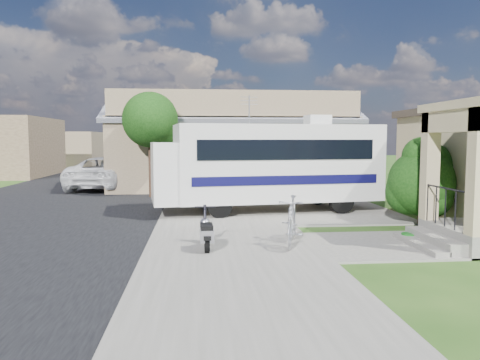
{
  "coord_description": "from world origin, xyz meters",
  "views": [
    {
      "loc": [
        -1.8,
        -11.58,
        2.54
      ],
      "look_at": [
        -0.5,
        2.5,
        1.3
      ],
      "focal_mm": 35.0,
      "sensor_mm": 36.0,
      "label": 1
    }
  ],
  "objects": [
    {
      "name": "scooter",
      "position": [
        -1.6,
        -1.13,
        0.42
      ],
      "size": [
        0.49,
        1.4,
        0.92
      ],
      "rotation": [
        0.0,
        0.0,
        0.03
      ],
      "color": "black",
      "rests_on": "ground"
    },
    {
      "name": "motorhome",
      "position": [
        0.67,
        4.41,
        1.7
      ],
      "size": [
        7.99,
        3.4,
        3.97
      ],
      "rotation": [
        0.0,
        0.0,
        0.13
      ],
      "color": "beige",
      "rests_on": "ground"
    },
    {
      "name": "van",
      "position": [
        -6.29,
        19.42,
        0.94
      ],
      "size": [
        2.7,
        6.53,
        1.89
      ],
      "primitive_type": "imported",
      "rotation": [
        0.0,
        0.0,
        0.01
      ],
      "color": "silver",
      "rests_on": "ground"
    },
    {
      "name": "warehouse",
      "position": [
        0.0,
        13.97,
        1.99
      ],
      "size": [
        12.5,
        8.4,
        5.04
      ],
      "color": "#726147",
      "rests_on": "ground"
    },
    {
      "name": "street_tree_c",
      "position": [
        -3.7,
        28.05,
        3.1
      ],
      "size": [
        2.44,
        2.4,
        4.42
      ],
      "color": "black",
      "rests_on": "ground"
    },
    {
      "name": "distant_bldg_near",
      "position": [
        -15.0,
        34.0,
        1.6
      ],
      "size": [
        8.0,
        7.0,
        3.2
      ],
      "primitive_type": "cube",
      "color": "#726147",
      "rests_on": "ground"
    },
    {
      "name": "street_tree_b",
      "position": [
        -3.7,
        19.05,
        3.39
      ],
      "size": [
        2.44,
        2.4,
        4.73
      ],
      "color": "black",
      "rests_on": "ground"
    },
    {
      "name": "street_slab",
      "position": [
        -7.5,
        10.0,
        0.01
      ],
      "size": [
        9.0,
        80.0,
        0.02
      ],
      "primitive_type": "cube",
      "color": "black",
      "rests_on": "ground"
    },
    {
      "name": "garden_hose",
      "position": [
        3.46,
        -0.53,
        0.08
      ],
      "size": [
        0.38,
        0.38,
        0.17
      ],
      "primitive_type": "cylinder",
      "color": "#136017",
      "rests_on": "ground"
    },
    {
      "name": "walk_slab",
      "position": [
        3.0,
        -1.0,
        0.03
      ],
      "size": [
        4.0,
        3.0,
        0.05
      ],
      "primitive_type": "cube",
      "color": "#66655C",
      "rests_on": "ground"
    },
    {
      "name": "sidewalk_slab",
      "position": [
        -1.0,
        10.0,
        0.03
      ],
      "size": [
        4.0,
        80.0,
        0.06
      ],
      "primitive_type": "cube",
      "color": "#66655C",
      "rests_on": "ground"
    },
    {
      "name": "driveway_slab",
      "position": [
        1.5,
        4.5,
        0.03
      ],
      "size": [
        7.0,
        6.0,
        0.05
      ],
      "primitive_type": "cube",
      "color": "#66655C",
      "rests_on": "ground"
    },
    {
      "name": "shrub",
      "position": [
        4.82,
        1.59,
        1.34
      ],
      "size": [
        2.13,
        2.03,
        2.61
      ],
      "color": "black",
      "rests_on": "ground"
    },
    {
      "name": "street_tree_a",
      "position": [
        -3.7,
        9.05,
        3.25
      ],
      "size": [
        2.44,
        2.4,
        4.58
      ],
      "color": "black",
      "rests_on": "ground"
    },
    {
      "name": "bicycle",
      "position": [
        0.41,
        -0.9,
        0.57
      ],
      "size": [
        1.04,
        1.97,
        1.14
      ],
      "primitive_type": "imported",
      "rotation": [
        0.0,
        0.0,
        -0.28
      ],
      "color": "#A3A3AA",
      "rests_on": "ground"
    },
    {
      "name": "pickup_truck",
      "position": [
        -6.28,
        12.76,
        0.82
      ],
      "size": [
        3.7,
        6.29,
        1.64
      ],
      "primitive_type": "imported",
      "rotation": [
        0.0,
        0.0,
        2.97
      ],
      "color": "silver",
      "rests_on": "ground"
    },
    {
      "name": "ground",
      "position": [
        0.0,
        0.0,
        0.0
      ],
      "size": [
        120.0,
        120.0,
        0.0
      ],
      "primitive_type": "plane",
      "color": "#1E4312"
    }
  ]
}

